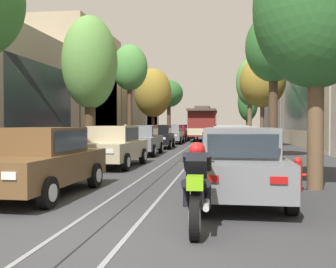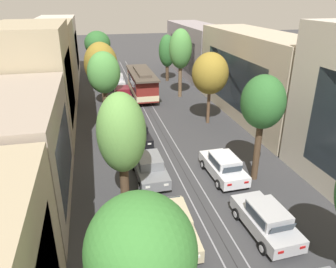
{
  "view_description": "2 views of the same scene",
  "coord_description": "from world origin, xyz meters",
  "px_view_note": "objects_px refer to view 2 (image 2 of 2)",
  "views": [
    {
      "loc": [
        1.93,
        -5.58,
        1.67
      ],
      "look_at": [
        -0.72,
        13.72,
        1.17
      ],
      "focal_mm": 43.07,
      "sensor_mm": 36.0,
      "label": 1
    },
    {
      "loc": [
        -5.49,
        -2.74,
        11.16
      ],
      "look_at": [
        0.0,
        20.57,
        0.81
      ],
      "focal_mm": 34.52,
      "sensor_mm": 36.0,
      "label": 2
    }
  ],
  "objects_px": {
    "parked_car_grey_mid_left": "(150,168)",
    "street_tree_kerb_left_fourth": "(101,64)",
    "street_tree_kerb_left_mid": "(104,74)",
    "street_tree_kerb_left_second": "(122,134)",
    "street_tree_kerb_right_far": "(167,51)",
    "street_tree_kerb_left_far": "(97,44)",
    "cable_car_trolley": "(142,84)",
    "pedestrian_on_left_pavement": "(103,129)",
    "parked_car_grey_fifth_left": "(129,109)",
    "parked_car_maroon_sixth_left": "(123,94)",
    "street_tree_kerb_right_fourth": "(181,50)",
    "parked_car_silver_far_left": "(117,81)",
    "street_tree_kerb_right_mid": "(210,74)",
    "parked_car_white_mid_right": "(224,166)",
    "street_tree_kerb_left_near": "(141,252)",
    "street_tree_kerb_right_second": "(263,103)",
    "parked_car_silver_second_right": "(266,220)",
    "parked_car_beige_second_left": "(174,225)",
    "parked_car_black_fourth_left": "(137,133)"
  },
  "relations": [
    {
      "from": "parked_car_black_fourth_left",
      "to": "street_tree_kerb_left_mid",
      "type": "relative_size",
      "value": 0.61
    },
    {
      "from": "parked_car_silver_second_right",
      "to": "street_tree_kerb_left_near",
      "type": "xyz_separation_m",
      "value": [
        -6.99,
        -5.0,
        4.02
      ]
    },
    {
      "from": "street_tree_kerb_right_second",
      "to": "street_tree_kerb_right_far",
      "type": "xyz_separation_m",
      "value": [
        0.44,
        27.12,
        -1.13
      ]
    },
    {
      "from": "street_tree_kerb_right_second",
      "to": "pedestrian_on_left_pavement",
      "type": "distance_m",
      "value": 13.43
    },
    {
      "from": "street_tree_kerb_left_near",
      "to": "street_tree_kerb_right_second",
      "type": "xyz_separation_m",
      "value": [
        8.93,
        9.98,
        0.37
      ]
    },
    {
      "from": "street_tree_kerb_right_second",
      "to": "cable_car_trolley",
      "type": "height_order",
      "value": "street_tree_kerb_right_second"
    },
    {
      "from": "street_tree_kerb_right_mid",
      "to": "street_tree_kerb_right_fourth",
      "type": "xyz_separation_m",
      "value": [
        -0.32,
        8.9,
        0.78
      ]
    },
    {
      "from": "street_tree_kerb_left_fourth",
      "to": "parked_car_white_mid_right",
      "type": "bearing_deg",
      "value": -67.77
    },
    {
      "from": "parked_car_beige_second_left",
      "to": "cable_car_trolley",
      "type": "xyz_separation_m",
      "value": [
        2.3,
        24.06,
        0.86
      ]
    },
    {
      "from": "parked_car_silver_second_right",
      "to": "street_tree_kerb_right_fourth",
      "type": "bearing_deg",
      "value": 85.07
    },
    {
      "from": "street_tree_kerb_left_fourth",
      "to": "street_tree_kerb_left_mid",
      "type": "bearing_deg",
      "value": -90.51
    },
    {
      "from": "parked_car_grey_mid_left",
      "to": "street_tree_kerb_left_far",
      "type": "height_order",
      "value": "street_tree_kerb_left_far"
    },
    {
      "from": "parked_car_black_fourth_left",
      "to": "pedestrian_on_left_pavement",
      "type": "height_order",
      "value": "pedestrian_on_left_pavement"
    },
    {
      "from": "parked_car_grey_fifth_left",
      "to": "parked_car_silver_far_left",
      "type": "distance_m",
      "value": 11.66
    },
    {
      "from": "parked_car_silver_far_left",
      "to": "parked_car_white_mid_right",
      "type": "height_order",
      "value": "same"
    },
    {
      "from": "parked_car_beige_second_left",
      "to": "parked_car_white_mid_right",
      "type": "xyz_separation_m",
      "value": [
        4.64,
        4.96,
        0.0
      ]
    },
    {
      "from": "parked_car_black_fourth_left",
      "to": "street_tree_kerb_right_far",
      "type": "height_order",
      "value": "street_tree_kerb_right_far"
    },
    {
      "from": "street_tree_kerb_left_fourth",
      "to": "parked_car_silver_second_right",
      "type": "bearing_deg",
      "value": -73.02
    },
    {
      "from": "street_tree_kerb_right_far",
      "to": "parked_car_grey_fifth_left",
      "type": "bearing_deg",
      "value": -117.71
    },
    {
      "from": "parked_car_black_fourth_left",
      "to": "street_tree_kerb_left_near",
      "type": "xyz_separation_m",
      "value": [
        -2.26,
        -17.45,
        4.02
      ]
    },
    {
      "from": "street_tree_kerb_left_mid",
      "to": "pedestrian_on_left_pavement",
      "type": "xyz_separation_m",
      "value": [
        -0.39,
        0.19,
        -4.63
      ]
    },
    {
      "from": "parked_car_maroon_sixth_left",
      "to": "street_tree_kerb_right_mid",
      "type": "xyz_separation_m",
      "value": [
        7.09,
        -8.67,
        3.9
      ]
    },
    {
      "from": "parked_car_beige_second_left",
      "to": "parked_car_silver_second_right",
      "type": "height_order",
      "value": "same"
    },
    {
      "from": "street_tree_kerb_left_second",
      "to": "pedestrian_on_left_pavement",
      "type": "xyz_separation_m",
      "value": [
        -0.72,
        9.8,
        -3.58
      ]
    },
    {
      "from": "parked_car_grey_mid_left",
      "to": "street_tree_kerb_left_mid",
      "type": "xyz_separation_m",
      "value": [
        -2.24,
        6.92,
        4.75
      ]
    },
    {
      "from": "street_tree_kerb_left_far",
      "to": "cable_car_trolley",
      "type": "bearing_deg",
      "value": -61.82
    },
    {
      "from": "street_tree_kerb_right_mid",
      "to": "street_tree_kerb_right_far",
      "type": "distance_m",
      "value": 16.84
    },
    {
      "from": "parked_car_black_fourth_left",
      "to": "parked_car_silver_second_right",
      "type": "height_order",
      "value": "same"
    },
    {
      "from": "parked_car_black_fourth_left",
      "to": "parked_car_silver_far_left",
      "type": "bearing_deg",
      "value": 90.03
    },
    {
      "from": "parked_car_grey_mid_left",
      "to": "street_tree_kerb_right_fourth",
      "type": "distance_m",
      "value": 19.45
    },
    {
      "from": "parked_car_maroon_sixth_left",
      "to": "street_tree_kerb_left_near",
      "type": "distance_m",
      "value": 29.3
    },
    {
      "from": "street_tree_kerb_left_mid",
      "to": "street_tree_kerb_left_second",
      "type": "bearing_deg",
      "value": -88.01
    },
    {
      "from": "parked_car_white_mid_right",
      "to": "street_tree_kerb_right_far",
      "type": "distance_m",
      "value": 26.77
    },
    {
      "from": "parked_car_grey_mid_left",
      "to": "street_tree_kerb_left_fourth",
      "type": "xyz_separation_m",
      "value": [
        -2.16,
        15.98,
        3.74
      ]
    },
    {
      "from": "parked_car_silver_second_right",
      "to": "parked_car_black_fourth_left",
      "type": "bearing_deg",
      "value": 110.79
    },
    {
      "from": "cable_car_trolley",
      "to": "street_tree_kerb_right_fourth",
      "type": "bearing_deg",
      "value": -7.31
    },
    {
      "from": "parked_car_black_fourth_left",
      "to": "street_tree_kerb_right_far",
      "type": "relative_size",
      "value": 0.7
    },
    {
      "from": "street_tree_kerb_left_near",
      "to": "street_tree_kerb_right_far",
      "type": "relative_size",
      "value": 1.03
    },
    {
      "from": "street_tree_kerb_left_second",
      "to": "street_tree_kerb_left_mid",
      "type": "distance_m",
      "value": 9.67
    },
    {
      "from": "pedestrian_on_left_pavement",
      "to": "parked_car_grey_mid_left",
      "type": "bearing_deg",
      "value": -69.7
    },
    {
      "from": "street_tree_kerb_right_far",
      "to": "street_tree_kerb_left_fourth",
      "type": "bearing_deg",
      "value": -134.13
    },
    {
      "from": "street_tree_kerb_left_second",
      "to": "street_tree_kerb_right_far",
      "type": "distance_m",
      "value": 29.64
    },
    {
      "from": "street_tree_kerb_right_second",
      "to": "street_tree_kerb_right_mid",
      "type": "bearing_deg",
      "value": 87.45
    },
    {
      "from": "parked_car_grey_fifth_left",
      "to": "parked_car_black_fourth_left",
      "type": "bearing_deg",
      "value": -90.58
    },
    {
      "from": "street_tree_kerb_left_fourth",
      "to": "pedestrian_on_left_pavement",
      "type": "height_order",
      "value": "street_tree_kerb_left_fourth"
    },
    {
      "from": "street_tree_kerb_left_far",
      "to": "street_tree_kerb_right_mid",
      "type": "relative_size",
      "value": 1.04
    },
    {
      "from": "parked_car_grey_fifth_left",
      "to": "parked_car_maroon_sixth_left",
      "type": "height_order",
      "value": "same"
    },
    {
      "from": "parked_car_grey_fifth_left",
      "to": "pedestrian_on_left_pavement",
      "type": "distance_m",
      "value": 5.69
    },
    {
      "from": "street_tree_kerb_right_fourth",
      "to": "street_tree_kerb_left_near",
      "type": "bearing_deg",
      "value": -107.28
    },
    {
      "from": "street_tree_kerb_right_far",
      "to": "parked_car_beige_second_left",
      "type": "bearing_deg",
      "value": -102.57
    }
  ]
}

